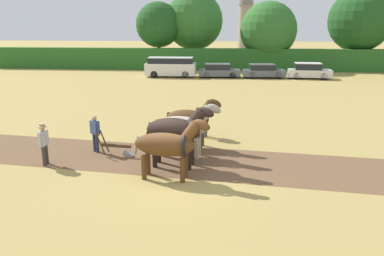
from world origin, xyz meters
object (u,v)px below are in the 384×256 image
parked_car_center (309,71)px  parked_car_center_left (263,71)px  tree_left (194,21)px  plow (119,149)px  tree_center_left (268,30)px  draft_horse_trail_right (190,119)px  farmer_onlooker_left (44,141)px  tree_far_left (158,25)px  parked_van (171,67)px  draft_horse_trail_left (184,126)px  draft_horse_lead_right (176,130)px  farmer_at_plow (95,131)px  parked_car_left (219,71)px  draft_horse_lead_left (168,145)px  tree_center (360,20)px  farmer_beside_team (205,118)px

parked_car_center → parked_car_center_left: bearing=-178.1°
tree_left → plow: 36.05m
tree_center_left → draft_horse_trail_right: tree_center_left is taller
farmer_onlooker_left → tree_far_left: bearing=92.8°
tree_left → parked_van: 11.77m
tree_left → draft_horse_trail_left: tree_left is taller
plow → draft_horse_lead_right: bearing=-13.3°
farmer_at_plow → farmer_onlooker_left: farmer_onlooker_left is taller
tree_center_left → parked_car_left: 10.70m
draft_horse_lead_left → parked_car_center: draft_horse_lead_left is taller
farmer_onlooker_left → parked_car_left: bearing=76.8°
tree_center → draft_horse_trail_right: (-17.20, -32.04, -4.60)m
draft_horse_lead_left → draft_horse_trail_left: (0.27, 2.47, -0.00)m
farmer_beside_team → plow: bearing=-119.3°
draft_horse_trail_left → draft_horse_lead_right: bearing=-90.6°
farmer_beside_team → parked_car_center: 23.75m
farmer_beside_team → draft_horse_lead_left: bearing=-82.7°
draft_horse_trail_left → farmer_beside_team: bearing=81.7°
plow → farmer_at_plow: (-1.14, 0.45, 0.61)m
plow → parked_car_left: (3.49, 25.03, 0.38)m
draft_horse_trail_left → plow: bearing=-166.7°
tree_center → draft_horse_trail_right: bearing=-118.2°
tree_center_left → draft_horse_lead_left: size_ratio=2.86×
draft_horse_lead_right → parked_car_center: size_ratio=0.63×
tree_left → draft_horse_lead_right: (2.61, -36.52, -4.42)m
tree_far_left → tree_center: 24.43m
draft_horse_trail_left → farmer_onlooker_left: size_ratio=1.76×
draft_horse_lead_right → farmer_onlooker_left: size_ratio=1.65×
tree_left → draft_horse_trail_left: (2.76, -35.29, -4.59)m
draft_horse_trail_right → parked_van: bearing=106.8°
parked_van → tree_center: bearing=21.4°
farmer_at_plow → farmer_beside_team: farmer_beside_team is taller
tree_far_left → parked_car_left: bearing=-47.6°
tree_center → parked_van: (-21.59, -8.63, -4.81)m
tree_left → plow: tree_left is taller
tree_center → parked_car_center: (-7.28, -8.61, -5.11)m
farmer_onlooker_left → farmer_at_plow: bearing=49.7°
parked_van → parked_car_center_left: bearing=0.4°
plow → farmer_beside_team: 4.69m
tree_center_left → plow: 34.66m
draft_horse_lead_left → farmer_at_plow: bearing=150.1°
tree_far_left → parked_van: size_ratio=1.54×
farmer_onlooker_left → parked_car_center: farmer_onlooker_left is taller
parked_car_left → parked_car_center: size_ratio=1.01×
plow → farmer_at_plow: farmer_at_plow is taller
draft_horse_trail_right → tree_left: bearing=101.0°
farmer_onlooker_left → parked_car_center_left: 28.45m
tree_center → farmer_onlooker_left: size_ratio=5.76×
draft_horse_lead_right → farmer_at_plow: (-3.68, 1.35, -0.52)m
farmer_at_plow → parked_car_left: size_ratio=0.36×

